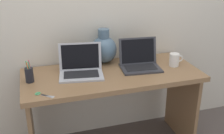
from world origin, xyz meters
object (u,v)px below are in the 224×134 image
object	(u,v)px
laptop_left	(81,66)
laptop_right	(139,60)
coffee_mug	(174,60)
green_vase	(104,49)
pen_cup	(29,75)
scissors	(41,94)

from	to	relation	value
laptop_left	laptop_right	size ratio (longest dim) A/B	1.08
laptop_right	coffee_mug	xyz separation A→B (m)	(0.30, -0.06, -0.01)
laptop_right	green_vase	xyz separation A→B (m)	(-0.26, 0.20, 0.06)
laptop_right	pen_cup	xyz separation A→B (m)	(-0.90, -0.04, -0.00)
coffee_mug	green_vase	bearing A→B (deg)	154.98
green_vase	scissors	bearing A→B (deg)	-140.89
laptop_right	scissors	bearing A→B (deg)	-161.93
green_vase	coffee_mug	xyz separation A→B (m)	(0.55, -0.26, -0.07)
laptop_left	green_vase	xyz separation A→B (m)	(0.24, 0.19, 0.06)
coffee_mug	pen_cup	xyz separation A→B (m)	(-1.19, 0.03, 0.00)
laptop_left	green_vase	bearing A→B (deg)	38.42
coffee_mug	scissors	distance (m)	1.15
green_vase	scissors	world-z (taller)	green_vase
laptop_left	pen_cup	xyz separation A→B (m)	(-0.40, -0.04, -0.00)
pen_cup	scissors	size ratio (longest dim) A/B	1.40
pen_cup	green_vase	bearing A→B (deg)	19.94
green_vase	coffee_mug	distance (m)	0.62
laptop_left	green_vase	world-z (taller)	green_vase
laptop_right	pen_cup	distance (m)	0.90
laptop_left	scissors	bearing A→B (deg)	-140.39
laptop_left	scissors	world-z (taller)	laptop_left
laptop_right	scissors	xyz separation A→B (m)	(-0.83, -0.27, -0.06)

